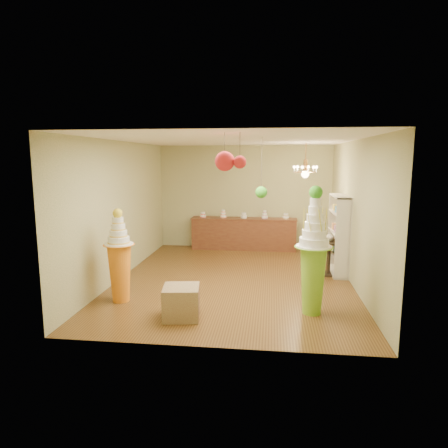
# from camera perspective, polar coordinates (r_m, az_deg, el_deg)

# --- Properties ---
(floor) EXTENTS (6.50, 6.50, 0.00)m
(floor) POSITION_cam_1_polar(r_m,az_deg,el_deg) (8.87, 1.44, -7.87)
(floor) COLOR #563817
(floor) RESTS_ON ground
(ceiling) EXTENTS (6.50, 6.50, 0.00)m
(ceiling) POSITION_cam_1_polar(r_m,az_deg,el_deg) (8.48, 1.52, 11.89)
(ceiling) COLOR white
(ceiling) RESTS_ON ground
(wall_back) EXTENTS (5.00, 0.04, 3.00)m
(wall_back) POSITION_cam_1_polar(r_m,az_deg,el_deg) (11.76, 2.97, 3.84)
(wall_back) COLOR tan
(wall_back) RESTS_ON ground
(wall_front) EXTENTS (5.00, 0.04, 3.00)m
(wall_front) POSITION_cam_1_polar(r_m,az_deg,el_deg) (5.36, -1.80, -2.72)
(wall_front) COLOR tan
(wall_front) RESTS_ON ground
(wall_left) EXTENTS (0.04, 6.50, 3.00)m
(wall_left) POSITION_cam_1_polar(r_m,az_deg,el_deg) (9.12, -14.36, 1.98)
(wall_left) COLOR tan
(wall_left) RESTS_ON ground
(wall_right) EXTENTS (0.04, 6.50, 3.00)m
(wall_right) POSITION_cam_1_polar(r_m,az_deg,el_deg) (8.68, 18.15, 1.44)
(wall_right) COLOR tan
(wall_right) RESTS_ON ground
(pedestal_green) EXTENTS (0.69, 0.69, 2.19)m
(pedestal_green) POSITION_cam_1_polar(r_m,az_deg,el_deg) (6.90, 12.63, -5.59)
(pedestal_green) COLOR #7AB929
(pedestal_green) RESTS_ON floor
(pedestal_orange) EXTENTS (0.65, 0.65, 1.73)m
(pedestal_orange) POSITION_cam_1_polar(r_m,az_deg,el_deg) (7.61, -14.67, -5.64)
(pedestal_orange) COLOR orange
(pedestal_orange) RESTS_ON floor
(burlap_riser) EXTENTS (0.67, 0.67, 0.53)m
(burlap_riser) POSITION_cam_1_polar(r_m,az_deg,el_deg) (6.77, -6.11, -11.04)
(burlap_riser) COLOR olive
(burlap_riser) RESTS_ON floor
(sideboard) EXTENTS (3.04, 0.54, 1.16)m
(sideboard) POSITION_cam_1_polar(r_m,az_deg,el_deg) (11.63, 2.84, -1.31)
(sideboard) COLOR #5B2F1C
(sideboard) RESTS_ON floor
(shelving_unit) EXTENTS (0.33, 1.20, 1.80)m
(shelving_unit) POSITION_cam_1_polar(r_m,az_deg,el_deg) (9.52, 16.09, -1.45)
(shelving_unit) COLOR beige
(shelving_unit) RESTS_ON floor
(round_table) EXTENTS (0.69, 0.69, 0.79)m
(round_table) POSITION_cam_1_polar(r_m,az_deg,el_deg) (9.35, 14.75, -4.04)
(round_table) COLOR black
(round_table) RESTS_ON floor
(vase) EXTENTS (0.21, 0.21, 0.21)m
(vase) POSITION_cam_1_polar(r_m,az_deg,el_deg) (9.27, 14.85, -1.73)
(vase) COLOR beige
(vase) RESTS_ON round_table
(pom_red_left) EXTENTS (0.29, 0.29, 0.57)m
(pom_red_left) POSITION_cam_1_polar(r_m,az_deg,el_deg) (6.01, 0.11, 8.95)
(pom_red_left) COLOR #42392F
(pom_red_left) RESTS_ON ceiling
(pom_green_mid) EXTENTS (0.21, 0.21, 1.09)m
(pom_green_mid) POSITION_cam_1_polar(r_m,az_deg,el_deg) (7.25, 5.35, 4.56)
(pom_green_mid) COLOR #42392F
(pom_green_mid) RESTS_ON ceiling
(pom_red_right) EXTENTS (0.19, 0.19, 0.53)m
(pom_red_right) POSITION_cam_1_polar(r_m,az_deg,el_deg) (5.95, 2.27, 8.83)
(pom_red_right) COLOR #42392F
(pom_red_right) RESTS_ON ceiling
(chandelier) EXTENTS (0.72, 0.72, 0.85)m
(chandelier) POSITION_cam_1_polar(r_m,az_deg,el_deg) (9.88, 11.52, 7.29)
(chandelier) COLOR #C08143
(chandelier) RESTS_ON ceiling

